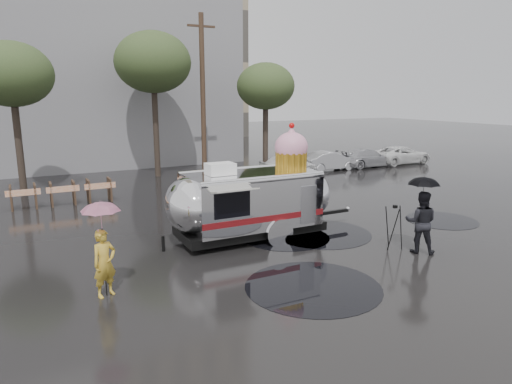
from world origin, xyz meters
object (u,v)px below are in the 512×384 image
person_right (421,222)px  tripod (394,223)px  airstream_trailer (253,198)px  person_left (105,263)px

person_right → tripod: size_ratio=1.35×
airstream_trailer → person_left: bearing=-154.5°
person_right → person_left: bearing=37.7°
airstream_trailer → tripod: (3.29, -2.99, -0.54)m
person_left → person_right: 8.94m
tripod → person_right: bearing=-37.0°
airstream_trailer → person_left: airstream_trailer is taller
person_right → tripod: 0.78m
tripod → person_left: bearing=-166.8°
person_left → person_right: bearing=-31.4°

